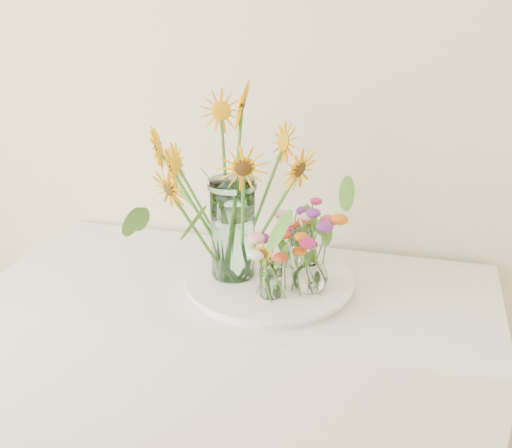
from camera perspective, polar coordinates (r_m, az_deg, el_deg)
name	(u,v)px	position (r m, az deg, el deg)	size (l,w,h in m)	color
counter	(245,412)	(2.07, -0.96, -16.39)	(1.40, 0.60, 0.90)	white
tray	(269,284)	(1.79, 1.19, -5.32)	(0.44, 0.44, 0.03)	white
mason_jar	(233,229)	(1.74, -2.08, -0.46)	(0.12, 0.12, 0.28)	#BCF1E1
sunflower_bouquet	(232,186)	(1.70, -2.13, 3.38)	(0.67, 0.67, 0.53)	#E29C04
small_vase_a	(271,280)	(1.67, 1.33, -4.97)	(0.06, 0.06, 0.10)	white
wildflower_posy_a	(271,264)	(1.65, 1.35, -3.57)	(0.20, 0.20, 0.19)	#D66312
small_vase_b	(310,267)	(1.70, 4.83, -3.83)	(0.10, 0.10, 0.14)	white
wildflower_posy_b	(311,251)	(1.68, 4.88, -2.45)	(0.21, 0.21, 0.23)	#D66312
small_vase_c	(301,248)	(1.83, 4.05, -2.16)	(0.07, 0.07, 0.12)	white
wildflower_posy_c	(302,234)	(1.81, 4.09, -0.86)	(0.20, 0.20, 0.21)	#D66312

